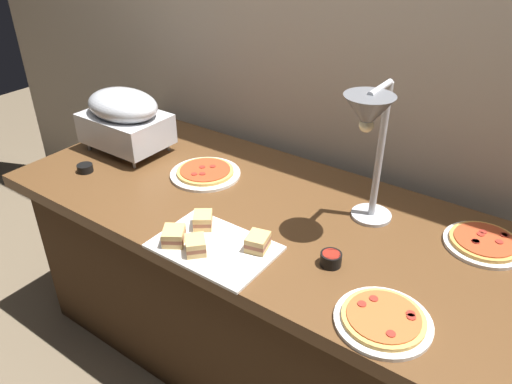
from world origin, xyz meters
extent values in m
plane|color=brown|center=(0.00, 0.00, 0.00)|extent=(8.00, 8.00, 0.00)
cube|color=tan|center=(0.00, 0.50, 1.20)|extent=(4.40, 0.04, 2.40)
cube|color=brown|center=(0.00, 0.00, 0.73)|extent=(1.90, 0.84, 0.05)
cube|color=#3C2715|center=(0.00, 0.00, 0.35)|extent=(1.75, 0.74, 0.71)
cylinder|color=#B7BABF|center=(-0.85, -0.06, 0.78)|extent=(0.01, 0.01, 0.04)
cylinder|color=#B7BABF|center=(-0.56, -0.06, 0.78)|extent=(0.01, 0.01, 0.04)
cylinder|color=#B7BABF|center=(-0.85, 0.14, 0.78)|extent=(0.01, 0.01, 0.04)
cylinder|color=#B7BABF|center=(-0.56, 0.14, 0.78)|extent=(0.01, 0.01, 0.04)
cube|color=#B7BABF|center=(-0.71, 0.04, 0.86)|extent=(0.36, 0.25, 0.13)
ellipsoid|color=#B7BABF|center=(-0.71, 0.04, 0.97)|extent=(0.34, 0.24, 0.13)
cylinder|color=#B7BABF|center=(0.39, 0.17, 0.77)|extent=(0.14, 0.14, 0.01)
cylinder|color=#B7BABF|center=(0.39, 0.17, 1.01)|extent=(0.02, 0.02, 0.48)
cylinder|color=#B7BABF|center=(0.39, 0.09, 1.25)|extent=(0.02, 0.15, 0.02)
cone|color=#595B60|center=(0.39, 0.02, 1.20)|extent=(0.15, 0.15, 0.10)
sphere|color=#F9EAB2|center=(0.39, 0.02, 1.16)|extent=(0.04, 0.04, 0.04)
cylinder|color=white|center=(0.63, -0.29, 0.77)|extent=(0.26, 0.26, 0.01)
cylinder|color=gold|center=(0.63, -0.29, 0.78)|extent=(0.22, 0.22, 0.01)
cylinder|color=#C65628|center=(0.63, -0.29, 0.79)|extent=(0.19, 0.19, 0.00)
cylinder|color=maroon|center=(0.56, -0.28, 0.79)|extent=(0.02, 0.02, 0.00)
cylinder|color=maroon|center=(0.69, -0.25, 0.79)|extent=(0.02, 0.02, 0.00)
cylinder|color=maroon|center=(0.68, -0.24, 0.79)|extent=(0.02, 0.02, 0.00)
cylinder|color=maroon|center=(0.58, -0.25, 0.79)|extent=(0.02, 0.02, 0.00)
cylinder|color=maroon|center=(0.67, -0.34, 0.79)|extent=(0.02, 0.02, 0.00)
cylinder|color=white|center=(-0.28, 0.06, 0.77)|extent=(0.28, 0.28, 0.01)
cylinder|color=gold|center=(-0.28, 0.06, 0.78)|extent=(0.23, 0.23, 0.01)
cylinder|color=#AD3D1E|center=(-0.28, 0.06, 0.79)|extent=(0.20, 0.20, 0.00)
cylinder|color=maroon|center=(-0.27, 0.09, 0.79)|extent=(0.02, 0.02, 0.00)
cylinder|color=maroon|center=(-0.26, 0.02, 0.79)|extent=(0.02, 0.02, 0.00)
cylinder|color=maroon|center=(-0.29, 0.00, 0.79)|extent=(0.02, 0.02, 0.00)
cylinder|color=maroon|center=(-0.30, 0.06, 0.79)|extent=(0.02, 0.02, 0.00)
cylinder|color=white|center=(0.76, 0.22, 0.77)|extent=(0.25, 0.25, 0.01)
cylinder|color=#C68E42|center=(0.76, 0.22, 0.78)|extent=(0.22, 0.22, 0.01)
cylinder|color=#AD3D1E|center=(0.76, 0.22, 0.79)|extent=(0.19, 0.19, 0.00)
cylinder|color=maroon|center=(0.81, 0.27, 0.79)|extent=(0.02, 0.02, 0.00)
cylinder|color=maroon|center=(0.74, 0.25, 0.79)|extent=(0.02, 0.02, 0.00)
cylinder|color=maroon|center=(0.80, 0.27, 0.79)|extent=(0.02, 0.02, 0.00)
cylinder|color=maroon|center=(0.74, 0.23, 0.79)|extent=(0.02, 0.02, 0.00)
cylinder|color=maroon|center=(0.74, 0.18, 0.79)|extent=(0.02, 0.02, 0.00)
cylinder|color=maroon|center=(0.74, 0.18, 0.79)|extent=(0.02, 0.02, 0.00)
cylinder|color=maroon|center=(0.80, 0.22, 0.79)|extent=(0.02, 0.02, 0.00)
cube|color=white|center=(0.06, -0.30, 0.77)|extent=(0.38, 0.26, 0.01)
cube|color=tan|center=(0.03, -0.35, 0.78)|extent=(0.09, 0.09, 0.02)
cube|color=brown|center=(0.03, -0.35, 0.80)|extent=(0.09, 0.09, 0.01)
cube|color=tan|center=(0.03, -0.35, 0.81)|extent=(0.09, 0.09, 0.02)
cube|color=tan|center=(-0.04, -0.23, 0.78)|extent=(0.09, 0.09, 0.02)
cube|color=brown|center=(-0.04, -0.23, 0.80)|extent=(0.09, 0.09, 0.01)
cube|color=tan|center=(-0.04, -0.23, 0.81)|extent=(0.09, 0.09, 0.02)
cube|color=tan|center=(-0.06, -0.36, 0.78)|extent=(0.10, 0.10, 0.02)
cube|color=brown|center=(-0.06, -0.36, 0.80)|extent=(0.10, 0.10, 0.01)
cube|color=tan|center=(-0.06, -0.36, 0.81)|extent=(0.10, 0.10, 0.02)
cube|color=tan|center=(0.18, -0.23, 0.78)|extent=(0.08, 0.09, 0.02)
cube|color=brown|center=(0.18, -0.23, 0.80)|extent=(0.08, 0.09, 0.01)
cube|color=tan|center=(0.18, -0.23, 0.81)|extent=(0.08, 0.09, 0.02)
cylinder|color=black|center=(-0.70, -0.20, 0.78)|extent=(0.06, 0.06, 0.03)
cylinder|color=#562D14|center=(-0.70, -0.20, 0.79)|extent=(0.05, 0.05, 0.01)
cylinder|color=black|center=(0.40, -0.15, 0.78)|extent=(0.07, 0.07, 0.04)
cylinder|color=maroon|center=(0.40, -0.15, 0.80)|extent=(0.05, 0.05, 0.01)
camera|label=1|loc=(0.90, -1.25, 1.72)|focal=34.64mm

